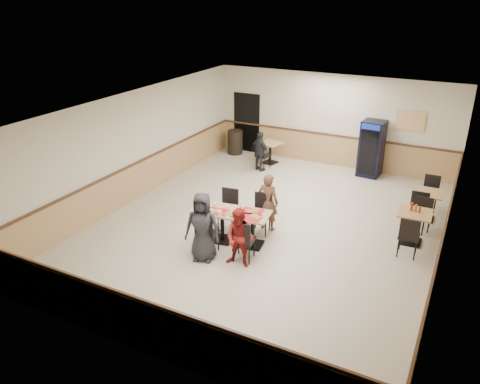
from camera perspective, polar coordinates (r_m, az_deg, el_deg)
The scene contains 20 objects.
ground at distance 11.74m, azimuth 3.51°, elevation -4.10°, with size 10.00×10.00×0.00m, color beige.
room_shell at distance 13.26m, azimuth 15.14°, elevation 1.18°, with size 10.00×10.00×10.00m.
main_table at distance 10.72m, azimuth -0.33°, elevation -3.75°, with size 1.57×0.94×0.79m.
main_chairs at distance 10.75m, azimuth -0.60°, elevation -3.82°, with size 1.54×1.90×1.00m.
diner_woman_left at distance 10.02m, azimuth -4.59°, elevation -4.28°, with size 0.76×0.50×1.56m, color black.
diner_woman_right at distance 9.81m, azimuth -0.01°, elevation -5.65°, with size 0.64×0.50×1.32m, color maroon.
diner_man_opposite at distance 11.28m, azimuth 3.44°, elevation -1.22°, with size 0.53×0.35×1.45m, color brown.
lone_diner at distance 15.02m, azimuth 2.46°, elevation 4.96°, with size 0.77×0.32×1.31m, color black.
tabletop_clutter at distance 10.54m, azimuth -0.45°, elevation -2.51°, with size 1.31×0.77×0.12m.
side_table_near at distance 11.45m, azimuth 20.41°, elevation -3.51°, with size 0.76×0.76×0.78m.
side_table_near_chair_south at distance 10.91m, azimuth 19.92°, elevation -4.98°, with size 0.46×0.46×0.99m, color black, non-canonical shape.
side_table_near_chair_north at distance 12.03m, azimuth 20.82°, elevation -2.39°, with size 0.46×0.46×0.99m, color black, non-canonical shape.
side_table_far at distance 12.75m, azimuth 21.84°, elevation -1.04°, with size 0.71×0.71×0.75m.
side_table_far_chair_south at distance 12.21m, azimuth 21.48°, elevation -2.19°, with size 0.44×0.44×0.95m, color black, non-canonical shape.
side_table_far_chair_north at distance 13.32m, azimuth 22.14°, elevation -0.16°, with size 0.44×0.44×0.95m, color black, non-canonical shape.
condiment_caddy at distance 11.36m, azimuth 20.54°, elevation -1.80°, with size 0.23×0.06×0.20m.
back_table at distance 15.78m, azimuth 3.71°, elevation 5.20°, with size 0.80×0.80×0.72m.
back_table_chair_lone at distance 15.29m, azimuth 2.83°, elevation 4.52°, with size 0.42×0.42×0.91m, color black, non-canonical shape.
pepsi_cooler at distance 15.11m, azimuth 15.73°, elevation 5.11°, with size 0.72×0.72×1.76m.
trash_bin at distance 16.72m, azimuth -0.60°, elevation 6.11°, with size 0.53×0.53×0.84m, color black.
Camera 1 is at (4.10, -9.56, 5.46)m, focal length 35.00 mm.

